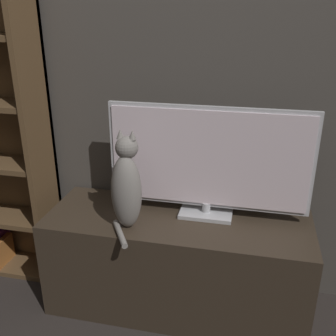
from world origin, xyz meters
The scene contains 4 objects.
wall_back centered at (0.00, 1.22, 1.30)m, with size 4.80×0.05×2.60m.
tv_stand centered at (0.00, 0.93, 0.27)m, with size 1.36×0.49×0.54m.
tv centered at (0.14, 1.01, 0.84)m, with size 1.01×0.16×0.57m.
cat centered at (-0.22, 0.81, 0.76)m, with size 0.16×0.28×0.49m.
Camera 1 is at (0.34, -0.80, 1.54)m, focal length 42.00 mm.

